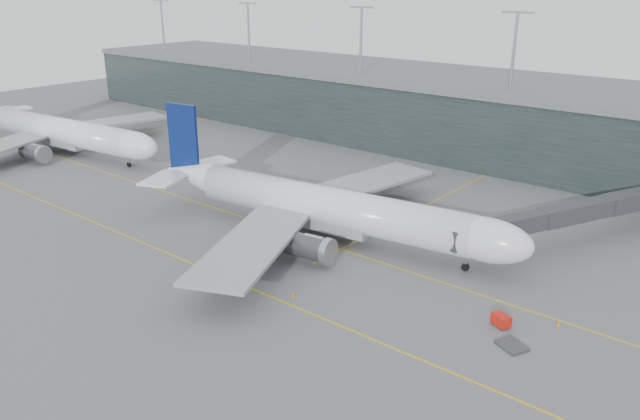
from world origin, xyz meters
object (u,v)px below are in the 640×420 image
Objects in this scene: second_aircraft at (63,132)px; jet_bridge at (569,205)px; gse_cart at (501,320)px; main_aircraft at (328,207)px.

jet_bridge is at bearing 6.30° from second_aircraft.
jet_bridge reaches higher than gse_cart.
main_aircraft is at bearing -6.93° from second_aircraft.
gse_cart is at bearing -10.72° from second_aircraft.
second_aircraft reaches higher than gse_cart.
second_aircraft is 102.44m from gse_cart.
jet_bridge is 19.19× the size of gse_cart.
main_aircraft is 25.50× the size of gse_cart.
main_aircraft is 34.53m from jet_bridge.
jet_bridge is (25.92, 22.82, -0.08)m from main_aircraft.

